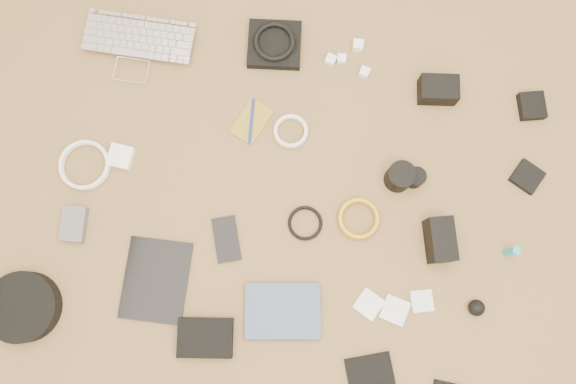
% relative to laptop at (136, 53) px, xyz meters
% --- Properties ---
extents(laptop, '(0.36, 0.26, 0.03)m').
position_rel_laptop_xyz_m(laptop, '(0.00, 0.00, 0.00)').
color(laptop, silver).
rests_on(laptop, ground).
extents(headphone_pouch, '(0.19, 0.18, 0.03)m').
position_rel_laptop_xyz_m(headphone_pouch, '(0.41, 0.12, 0.00)').
color(headphone_pouch, black).
rests_on(headphone_pouch, ground).
extents(headphones, '(0.17, 0.17, 0.02)m').
position_rel_laptop_xyz_m(headphones, '(0.41, 0.12, 0.02)').
color(headphones, black).
rests_on(headphones, headphone_pouch).
extents(charger_a, '(0.04, 0.04, 0.03)m').
position_rel_laptop_xyz_m(charger_a, '(0.66, 0.18, 0.00)').
color(charger_a, white).
rests_on(charger_a, ground).
extents(charger_b, '(0.03, 0.03, 0.02)m').
position_rel_laptop_xyz_m(charger_b, '(0.62, 0.12, -0.00)').
color(charger_b, white).
rests_on(charger_b, ground).
extents(charger_c, '(0.03, 0.03, 0.03)m').
position_rel_laptop_xyz_m(charger_c, '(0.69, 0.10, 0.00)').
color(charger_c, white).
rests_on(charger_c, ground).
extents(charger_d, '(0.04, 0.04, 0.03)m').
position_rel_laptop_xyz_m(charger_d, '(0.59, 0.11, 0.00)').
color(charger_d, white).
rests_on(charger_d, ground).
extents(dslr_camera, '(0.13, 0.10, 0.06)m').
position_rel_laptop_xyz_m(dslr_camera, '(0.92, 0.09, 0.02)').
color(dslr_camera, black).
rests_on(dslr_camera, ground).
extents(lens_pouch, '(0.10, 0.10, 0.03)m').
position_rel_laptop_xyz_m(lens_pouch, '(1.21, 0.11, 0.00)').
color(lens_pouch, black).
rests_on(lens_pouch, ground).
extents(notebook_olive, '(0.12, 0.15, 0.01)m').
position_rel_laptop_xyz_m(notebook_olive, '(0.40, -0.13, -0.01)').
color(notebook_olive, olive).
rests_on(notebook_olive, ground).
extents(pen_blue, '(0.03, 0.14, 0.01)m').
position_rel_laptop_xyz_m(pen_blue, '(0.40, -0.13, -0.00)').
color(pen_blue, '#141CA6').
rests_on(pen_blue, notebook_olive).
extents(cable_white_a, '(0.12, 0.12, 0.01)m').
position_rel_laptop_xyz_m(cable_white_a, '(0.52, -0.13, -0.01)').
color(cable_white_a, white).
rests_on(cable_white_a, ground).
extents(lens_a, '(0.11, 0.11, 0.09)m').
position_rel_laptop_xyz_m(lens_a, '(0.86, -0.20, 0.03)').
color(lens_a, black).
rests_on(lens_a, ground).
extents(lens_b, '(0.07, 0.07, 0.05)m').
position_rel_laptop_xyz_m(lens_b, '(0.90, -0.19, 0.01)').
color(lens_b, black).
rests_on(lens_b, ground).
extents(card_reader, '(0.10, 0.10, 0.02)m').
position_rel_laptop_xyz_m(card_reader, '(1.23, -0.11, -0.00)').
color(card_reader, black).
rests_on(card_reader, ground).
extents(power_brick, '(0.07, 0.07, 0.03)m').
position_rel_laptop_xyz_m(power_brick, '(0.05, -0.33, 0.00)').
color(power_brick, white).
rests_on(power_brick, ground).
extents(cable_white_b, '(0.19, 0.19, 0.01)m').
position_rel_laptop_xyz_m(cable_white_b, '(-0.05, -0.37, -0.01)').
color(cable_white_b, white).
rests_on(cable_white_b, ground).
extents(cable_black, '(0.12, 0.12, 0.01)m').
position_rel_laptop_xyz_m(cable_black, '(0.62, -0.39, -0.01)').
color(cable_black, black).
rests_on(cable_black, ground).
extents(cable_yellow, '(0.14, 0.14, 0.01)m').
position_rel_laptop_xyz_m(cable_yellow, '(0.77, -0.35, -0.01)').
color(cable_yellow, '#C59317').
rests_on(cable_yellow, ground).
extents(flash, '(0.10, 0.14, 0.09)m').
position_rel_laptop_xyz_m(flash, '(1.00, -0.36, 0.03)').
color(flash, black).
rests_on(flash, ground).
extents(lens_cleaner, '(0.03, 0.03, 0.08)m').
position_rel_laptop_xyz_m(lens_cleaner, '(1.21, -0.34, 0.03)').
color(lens_cleaner, '#1A9EAE').
rests_on(lens_cleaner, ground).
extents(battery_charger, '(0.08, 0.11, 0.03)m').
position_rel_laptop_xyz_m(battery_charger, '(-0.03, -0.55, 0.00)').
color(battery_charger, '#545458').
rests_on(battery_charger, ground).
extents(tablet, '(0.21, 0.25, 0.01)m').
position_rel_laptop_xyz_m(tablet, '(0.24, -0.65, -0.01)').
color(tablet, black).
rests_on(tablet, ground).
extents(phone, '(0.11, 0.15, 0.01)m').
position_rel_laptop_xyz_m(phone, '(0.41, -0.49, -0.01)').
color(phone, black).
rests_on(phone, ground).
extents(filter_case_left, '(0.09, 0.09, 0.01)m').
position_rel_laptop_xyz_m(filter_case_left, '(0.85, -0.58, -0.01)').
color(filter_case_left, silver).
rests_on(filter_case_left, ground).
extents(filter_case_mid, '(0.08, 0.08, 0.01)m').
position_rel_laptop_xyz_m(filter_case_mid, '(0.93, -0.58, -0.01)').
color(filter_case_mid, silver).
rests_on(filter_case_mid, ground).
extents(filter_case_right, '(0.08, 0.08, 0.01)m').
position_rel_laptop_xyz_m(filter_case_right, '(1.00, -0.53, -0.01)').
color(filter_case_right, silver).
rests_on(filter_case_right, ground).
extents(air_blower, '(0.06, 0.06, 0.05)m').
position_rel_laptop_xyz_m(air_blower, '(1.14, -0.52, 0.01)').
color(air_blower, black).
rests_on(air_blower, ground).
extents(headphone_case, '(0.22, 0.22, 0.05)m').
position_rel_laptop_xyz_m(headphone_case, '(-0.09, -0.81, 0.01)').
color(headphone_case, black).
rests_on(headphone_case, ground).
extents(drive_case, '(0.17, 0.14, 0.04)m').
position_rel_laptop_xyz_m(drive_case, '(0.42, -0.77, 0.01)').
color(drive_case, black).
rests_on(drive_case, ground).
extents(paperback, '(0.24, 0.20, 0.02)m').
position_rel_laptop_xyz_m(paperback, '(0.63, -0.73, -0.00)').
color(paperback, '#414F6F').
rests_on(paperback, ground).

